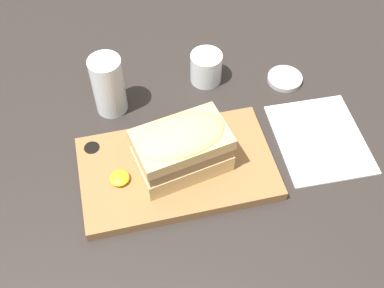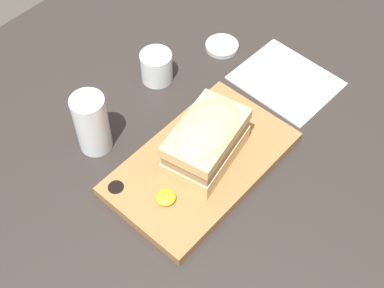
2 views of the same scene
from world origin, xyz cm
name	(u,v)px [view 1 (image 1 of 2)]	position (x,y,z in cm)	size (l,w,h in cm)	color
dining_table	(195,158)	(0.00, 0.00, 1.00)	(165.40, 113.92, 2.00)	#282321
serving_board	(177,168)	(-4.22, -2.97, 3.08)	(34.55, 20.46, 2.20)	olive
sandwich	(182,147)	(-3.22, -3.19, 9.51)	(17.31, 12.35, 9.98)	tan
mustard_dollop	(120,178)	(-14.51, -3.90, 4.84)	(3.48, 3.48, 1.39)	gold
water_glass	(109,88)	(-13.53, 15.33, 7.44)	(6.24, 6.24, 12.57)	silver
wine_glass	(206,68)	(6.75, 18.80, 5.12)	(6.57, 6.57, 6.58)	silver
napkin	(320,139)	(23.94, -1.99, 2.20)	(16.99, 20.20, 0.40)	white
condiment_dish	(285,79)	(22.86, 14.55, 2.51)	(7.27, 7.27, 1.02)	#B2B2B7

